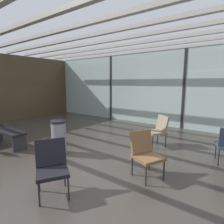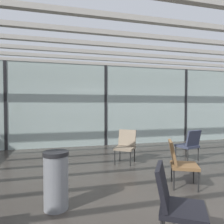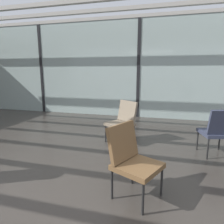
{
  "view_description": "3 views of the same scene",
  "coord_description": "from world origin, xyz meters",
  "px_view_note": "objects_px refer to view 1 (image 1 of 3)",
  "views": [
    {
      "loc": [
        1.95,
        -2.11,
        1.79
      ],
      "look_at": [
        -1.8,
        2.96,
        0.77
      ],
      "focal_mm": 29.19,
      "sensor_mm": 36.0,
      "label": 1
    },
    {
      "loc": [
        -1.69,
        -2.43,
        1.55
      ],
      "look_at": [
        0.31,
        5.38,
        1.27
      ],
      "focal_mm": 32.51,
      "sensor_mm": 36.0,
      "label": 2
    },
    {
      "loc": [
        0.83,
        -1.22,
        1.48
      ],
      "look_at": [
        -0.31,
        3.08,
        0.56
      ],
      "focal_mm": 31.69,
      "sensor_mm": 36.0,
      "label": 3
    }
  ],
  "objects_px": {
    "lounge_chair_0": "(158,129)",
    "waiting_bench": "(6,134)",
    "parked_airplane": "(213,78)",
    "lounge_chair_3": "(52,164)",
    "lounge_chair_4": "(145,151)",
    "trash_bin": "(59,137)"
  },
  "relations": [
    {
      "from": "parked_airplane",
      "to": "lounge_chair_0",
      "type": "bearing_deg",
      "value": -90.93
    },
    {
      "from": "lounge_chair_0",
      "to": "waiting_bench",
      "type": "relative_size",
      "value": 0.58
    },
    {
      "from": "lounge_chair_0",
      "to": "lounge_chair_4",
      "type": "distance_m",
      "value": 1.86
    },
    {
      "from": "trash_bin",
      "to": "parked_airplane",
      "type": "bearing_deg",
      "value": 79.62
    },
    {
      "from": "lounge_chair_3",
      "to": "waiting_bench",
      "type": "height_order",
      "value": "lounge_chair_3"
    },
    {
      "from": "parked_airplane",
      "to": "lounge_chair_0",
      "type": "distance_m",
      "value": 8.52
    },
    {
      "from": "parked_airplane",
      "to": "lounge_chair_0",
      "type": "relative_size",
      "value": 14.15
    },
    {
      "from": "lounge_chair_4",
      "to": "trash_bin",
      "type": "height_order",
      "value": "lounge_chair_4"
    },
    {
      "from": "parked_airplane",
      "to": "lounge_chair_0",
      "type": "xyz_separation_m",
      "value": [
        -0.14,
        -8.37,
        -1.6
      ]
    },
    {
      "from": "lounge_chair_0",
      "to": "waiting_bench",
      "type": "bearing_deg",
      "value": -107.51
    },
    {
      "from": "parked_airplane",
      "to": "lounge_chair_4",
      "type": "xyz_separation_m",
      "value": [
        0.34,
        -10.17,
        -1.6
      ]
    },
    {
      "from": "lounge_chair_0",
      "to": "trash_bin",
      "type": "bearing_deg",
      "value": -95.23
    },
    {
      "from": "lounge_chair_4",
      "to": "lounge_chair_0",
      "type": "bearing_deg",
      "value": 40.18
    },
    {
      "from": "lounge_chair_3",
      "to": "parked_airplane",
      "type": "bearing_deg",
      "value": 28.68
    },
    {
      "from": "lounge_chair_3",
      "to": "lounge_chair_4",
      "type": "bearing_deg",
      "value": -2.83
    },
    {
      "from": "lounge_chair_3",
      "to": "trash_bin",
      "type": "relative_size",
      "value": 1.01
    },
    {
      "from": "lounge_chair_0",
      "to": "lounge_chair_3",
      "type": "bearing_deg",
      "value": -63.42
    },
    {
      "from": "waiting_bench",
      "to": "trash_bin",
      "type": "distance_m",
      "value": 1.75
    },
    {
      "from": "lounge_chair_0",
      "to": "lounge_chair_3",
      "type": "distance_m",
      "value": 3.24
    },
    {
      "from": "lounge_chair_3",
      "to": "lounge_chair_4",
      "type": "xyz_separation_m",
      "value": [
        0.97,
        1.4,
        0.0
      ]
    },
    {
      "from": "trash_bin",
      "to": "lounge_chair_0",
      "type": "bearing_deg",
      "value": 49.44
    },
    {
      "from": "parked_airplane",
      "to": "trash_bin",
      "type": "relative_size",
      "value": 14.32
    }
  ]
}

